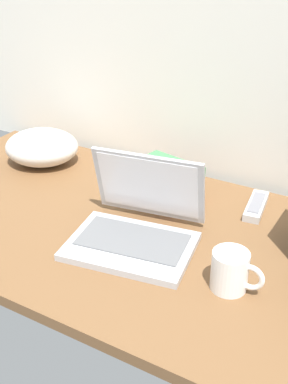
# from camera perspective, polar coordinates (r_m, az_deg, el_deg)

# --- Properties ---
(desk) EXTENTS (1.60, 0.76, 0.03)m
(desk) POSITION_cam_1_polar(r_m,az_deg,el_deg) (1.30, -0.41, -5.10)
(desk) COLOR brown
(desk) RESTS_ON ground
(laptop) EXTENTS (0.34, 0.32, 0.21)m
(laptop) POSITION_cam_1_polar(r_m,az_deg,el_deg) (1.23, -0.82, -3.86)
(laptop) COLOR #B2B5BA
(laptop) RESTS_ON desk
(coffee_mug) EXTENTS (0.12, 0.08, 0.09)m
(coffee_mug) POSITION_cam_1_polar(r_m,az_deg,el_deg) (1.09, 10.26, -9.13)
(coffee_mug) COLOR white
(coffee_mug) RESTS_ON desk
(remote_control_far) EXTENTS (0.07, 0.16, 0.02)m
(remote_control_far) POSITION_cam_1_polar(r_m,az_deg,el_deg) (1.42, 13.12, -1.61)
(remote_control_far) COLOR #B7B7B7
(remote_control_far) RESTS_ON desk
(book_stack) EXTENTS (0.22, 0.19, 0.10)m
(book_stack) POSITION_cam_1_polar(r_m,az_deg,el_deg) (1.44, 2.39, 1.36)
(book_stack) COLOR #B23333
(book_stack) RESTS_ON desk
(cushion) EXTENTS (0.31, 0.29, 0.12)m
(cushion) POSITION_cam_1_polar(r_m,az_deg,el_deg) (1.68, -11.98, 5.22)
(cushion) COLOR silver
(cushion) RESTS_ON desk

